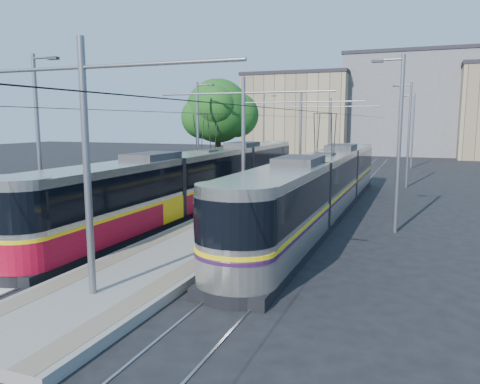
% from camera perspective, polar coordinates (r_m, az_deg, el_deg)
% --- Properties ---
extents(ground, '(160.00, 160.00, 0.00)m').
position_cam_1_polar(ground, '(17.33, -9.10, -8.60)').
color(ground, black).
rests_on(ground, ground).
extents(platform, '(4.00, 50.00, 0.30)m').
position_cam_1_polar(platform, '(32.75, 5.99, -0.11)').
color(platform, gray).
rests_on(platform, ground).
extents(tactile_strip_left, '(0.70, 50.00, 0.01)m').
position_cam_1_polar(tactile_strip_left, '(33.13, 3.57, 0.29)').
color(tactile_strip_left, gray).
rests_on(tactile_strip_left, platform).
extents(tactile_strip_right, '(0.70, 50.00, 0.01)m').
position_cam_1_polar(tactile_strip_right, '(32.39, 8.47, 0.02)').
color(tactile_strip_right, gray).
rests_on(tactile_strip_right, platform).
extents(rails, '(8.71, 70.00, 0.03)m').
position_cam_1_polar(rails, '(32.77, 5.98, -0.34)').
color(rails, gray).
rests_on(rails, ground).
extents(track_arrow, '(1.20, 5.00, 0.01)m').
position_cam_1_polar(track_arrow, '(17.24, -24.86, -9.39)').
color(track_arrow, silver).
rests_on(track_arrow, ground).
extents(tram_left, '(2.43, 30.55, 5.50)m').
position_cam_1_polar(tram_left, '(28.35, -4.12, 1.73)').
color(tram_left, black).
rests_on(tram_left, ground).
extents(tram_right, '(2.43, 27.84, 5.50)m').
position_cam_1_polar(tram_right, '(25.70, 10.15, 1.25)').
color(tram_right, black).
rests_on(tram_right, ground).
extents(catenary, '(9.20, 70.00, 7.00)m').
position_cam_1_polar(catenary, '(29.64, 4.67, 7.49)').
color(catenary, slate).
rests_on(catenary, platform).
extents(street_lamps, '(15.18, 38.22, 8.00)m').
position_cam_1_polar(street_lamps, '(36.27, 7.76, 7.10)').
color(street_lamps, slate).
rests_on(street_lamps, ground).
extents(shelter, '(1.03, 1.24, 2.36)m').
position_cam_1_polar(shelter, '(32.55, 6.37, 2.29)').
color(shelter, black).
rests_on(shelter, platform).
extents(tree, '(5.97, 5.52, 8.67)m').
position_cam_1_polar(tree, '(40.48, -2.12, 9.71)').
color(tree, '#382314').
rests_on(tree, ground).
extents(building_left, '(16.32, 12.24, 12.51)m').
position_cam_1_polar(building_left, '(76.52, 7.30, 9.44)').
color(building_left, tan).
rests_on(building_left, ground).
extents(building_centre, '(18.36, 14.28, 15.27)m').
position_cam_1_polar(building_centre, '(78.34, 19.66, 10.00)').
color(building_centre, slate).
rests_on(building_centre, ground).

